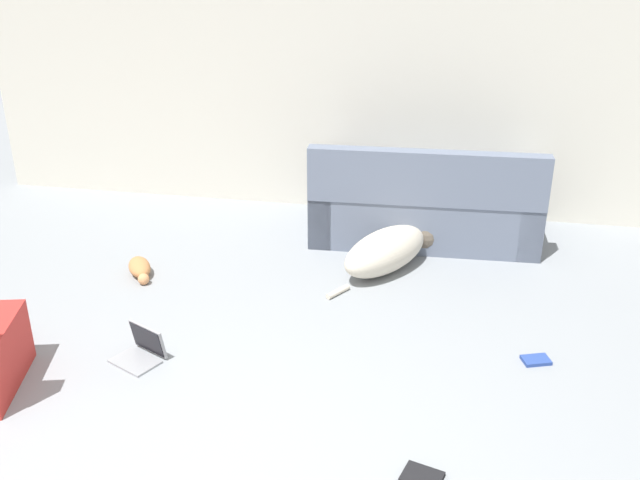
{
  "coord_description": "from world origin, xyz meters",
  "views": [
    {
      "loc": [
        1.19,
        -2.35,
        2.61
      ],
      "look_at": [
        0.41,
        1.84,
        0.69
      ],
      "focal_mm": 40.0,
      "sensor_mm": 36.0,
      "label": 1
    }
  ],
  "objects_px": {
    "laptop_open": "(142,348)",
    "dog": "(394,247)",
    "couch": "(424,207)",
    "book_blue": "(536,360)",
    "book_black": "(422,477)",
    "cat": "(140,268)"
  },
  "relations": [
    {
      "from": "book_black",
      "to": "cat",
      "type": "bearing_deg",
      "value": 141.34
    },
    {
      "from": "laptop_open",
      "to": "book_black",
      "type": "xyz_separation_m",
      "value": [
        1.85,
        -0.77,
        -0.06
      ]
    },
    {
      "from": "cat",
      "to": "book_blue",
      "type": "height_order",
      "value": "cat"
    },
    {
      "from": "laptop_open",
      "to": "book_black",
      "type": "height_order",
      "value": "laptop_open"
    },
    {
      "from": "laptop_open",
      "to": "book_blue",
      "type": "relative_size",
      "value": 1.86
    },
    {
      "from": "couch",
      "to": "dog",
      "type": "distance_m",
      "value": 0.68
    },
    {
      "from": "laptop_open",
      "to": "book_blue",
      "type": "xyz_separation_m",
      "value": [
        2.51,
        0.43,
        -0.06
      ]
    },
    {
      "from": "dog",
      "to": "book_black",
      "type": "distance_m",
      "value": 2.46
    },
    {
      "from": "dog",
      "to": "cat",
      "type": "distance_m",
      "value": 2.06
    },
    {
      "from": "book_black",
      "to": "laptop_open",
      "type": "bearing_deg",
      "value": 157.31
    },
    {
      "from": "cat",
      "to": "laptop_open",
      "type": "distance_m",
      "value": 1.22
    },
    {
      "from": "couch",
      "to": "book_blue",
      "type": "height_order",
      "value": "couch"
    },
    {
      "from": "dog",
      "to": "laptop_open",
      "type": "distance_m",
      "value": 2.22
    },
    {
      "from": "cat",
      "to": "book_black",
      "type": "distance_m",
      "value": 3.02
    },
    {
      "from": "laptop_open",
      "to": "dog",
      "type": "bearing_deg",
      "value": 74.13
    },
    {
      "from": "couch",
      "to": "book_black",
      "type": "xyz_separation_m",
      "value": [
        0.17,
        -3.07,
        -0.28
      ]
    },
    {
      "from": "couch",
      "to": "dog",
      "type": "height_order",
      "value": "couch"
    },
    {
      "from": "couch",
      "to": "dog",
      "type": "bearing_deg",
      "value": 69.95
    },
    {
      "from": "couch",
      "to": "book_blue",
      "type": "distance_m",
      "value": 2.06
    },
    {
      "from": "couch",
      "to": "laptop_open",
      "type": "bearing_deg",
      "value": 51.4
    },
    {
      "from": "cat",
      "to": "book_black",
      "type": "relative_size",
      "value": 1.83
    },
    {
      "from": "laptop_open",
      "to": "couch",
      "type": "bearing_deg",
      "value": 79.67
    }
  ]
}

